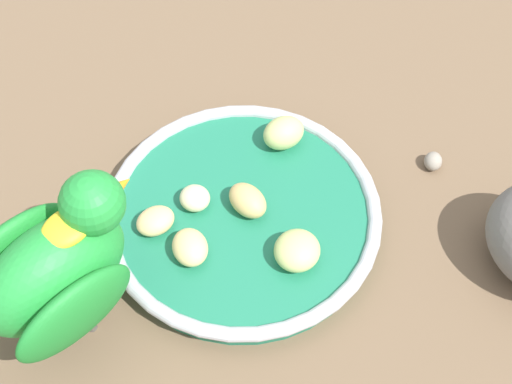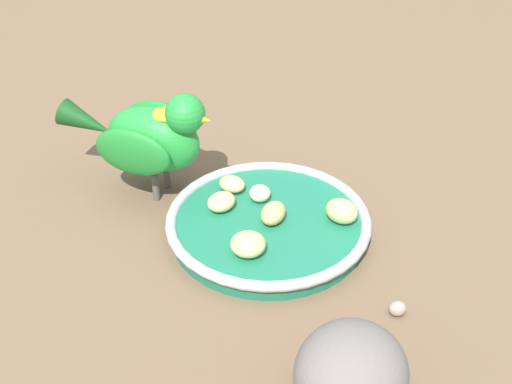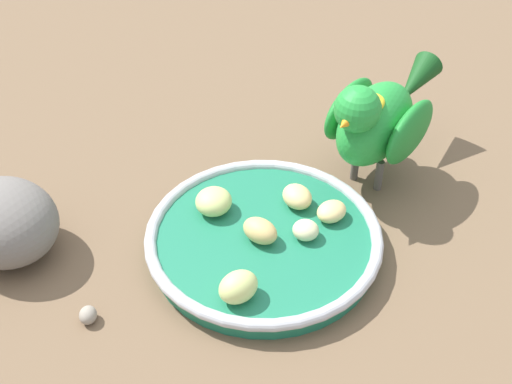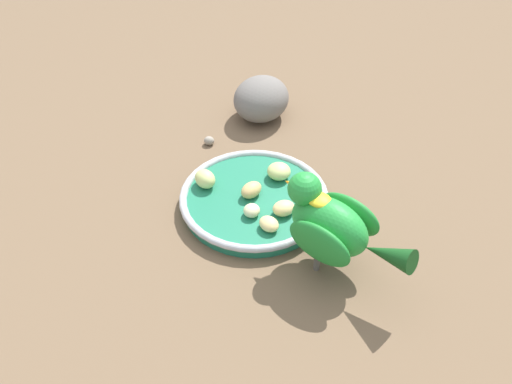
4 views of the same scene
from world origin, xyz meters
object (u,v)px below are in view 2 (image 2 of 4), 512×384
Objects in this scene: parrot at (150,135)px; feeding_bowl at (268,224)px; apple_piece_1 at (232,184)px; apple_piece_0 at (273,213)px; rock_large at (351,374)px; pebble_0 at (398,308)px; apple_piece_3 at (260,193)px; apple_piece_5 at (341,212)px; apple_piece_4 at (248,244)px; apple_piece_2 at (221,202)px.

feeding_bowl is at bearing -10.80° from parrot.
parrot is (0.10, -0.00, 0.05)m from apple_piece_1.
parrot reaches higher than feeding_bowl.
apple_piece_0 is 0.34× the size of rock_large.
feeding_bowl is 0.24m from rock_large.
feeding_bowl reaches higher than pebble_0.
apple_piece_3 is (0.02, -0.03, 0.01)m from feeding_bowl.
apple_piece_5 is (-0.08, -0.02, 0.02)m from feeding_bowl.
parrot is at bearing -7.79° from apple_piece_5.
rock_large reaches higher than feeding_bowl.
apple_piece_4 is 0.18m from parrot.
rock_large is at bearing -37.00° from parrot.
pebble_0 is at bearing -18.12° from parrot.
apple_piece_2 is 0.23m from pebble_0.
apple_piece_1 is 0.04m from apple_piece_2.
rock_large reaches higher than apple_piece_1.
apple_piece_0 is 0.98× the size of apple_piece_5.
rock_large is at bearing 100.52° from apple_piece_5.
apple_piece_2 is 1.34× the size of apple_piece_3.
pebble_0 is (-0.14, 0.09, -0.02)m from apple_piece_0.
feeding_bowl is at bearing -60.32° from rock_large.
rock_large is at bearing 130.25° from apple_piece_4.
feeding_bowl is 0.17m from parrot.
apple_piece_1 is (0.05, -0.04, 0.01)m from feeding_bowl.
apple_piece_0 is at bearing 171.62° from feeding_bowl.
rock_large reaches higher than apple_piece_5.
apple_piece_5 reaches higher than apple_piece_3.
apple_piece_1 is (0.06, -0.05, -0.00)m from apple_piece_0.
rock_large is (-0.27, 0.26, -0.04)m from parrot.
apple_piece_5 is 0.23m from rock_large.
rock_large is at bearing 119.37° from apple_piece_3.
apple_piece_0 reaches higher than apple_piece_1.
parrot is (0.09, -0.04, 0.05)m from apple_piece_2.
apple_piece_3 is at bearing -60.63° from rock_large.
apple_piece_0 is 0.04m from apple_piece_3.
apple_piece_2 is 0.28m from rock_large.
apple_piece_3 is 0.21m from pebble_0.
apple_piece_2 reaches higher than apple_piece_1.
pebble_0 is at bearing 143.19° from apple_piece_3.
apple_piece_2 is at bearing 87.57° from apple_piece_1.
apple_piece_1 and apple_piece_3 have the same top height.
apple_piece_0 is at bearing 123.58° from apple_piece_3.
apple_piece_2 is 0.08m from apple_piece_4.
apple_piece_5 is at bearing -55.76° from pebble_0.
apple_piece_0 is 0.18× the size of parrot.
apple_piece_0 is 0.07m from apple_piece_5.
apple_piece_4 is (-0.01, 0.09, 0.00)m from apple_piece_3.
apple_piece_0 is 2.01× the size of pebble_0.
apple_piece_2 is 0.05m from apple_piece_3.
apple_piece_5 reaches higher than apple_piece_4.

